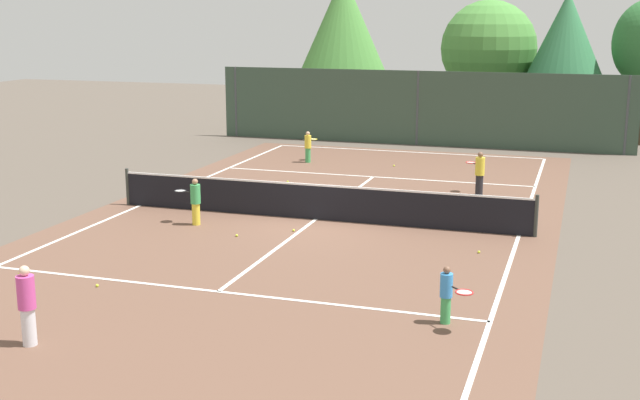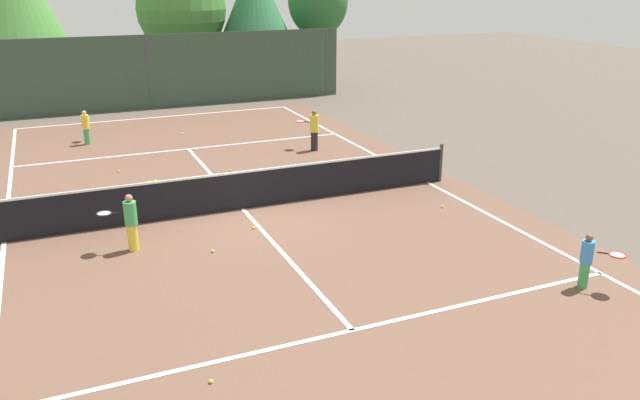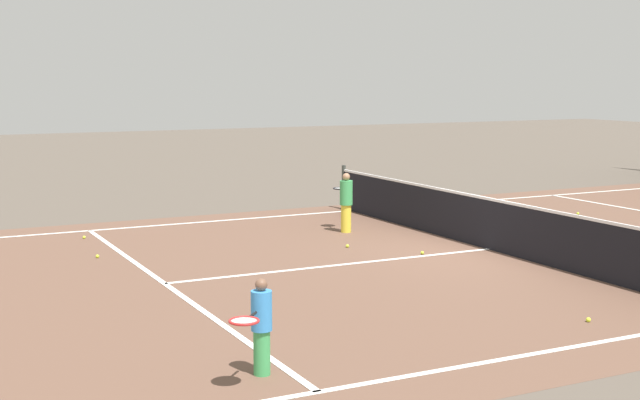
{
  "view_description": "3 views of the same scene",
  "coord_description": "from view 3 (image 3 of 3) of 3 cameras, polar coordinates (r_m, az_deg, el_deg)",
  "views": [
    {
      "loc": [
        6.93,
        -21.01,
        5.57
      ],
      "look_at": [
        1.1,
        -3.04,
        1.29
      ],
      "focal_mm": 46.22,
      "sensor_mm": 36.0,
      "label": 1
    },
    {
      "loc": [
        -4.18,
        -14.78,
        5.63
      ],
      "look_at": [
        1.28,
        -2.03,
        0.72
      ],
      "focal_mm": 35.88,
      "sensor_mm": 36.0,
      "label": 2
    },
    {
      "loc": [
        13.48,
        -10.37,
        3.28
      ],
      "look_at": [
        -0.49,
        -3.37,
        1.11
      ],
      "focal_mm": 49.76,
      "sensor_mm": 36.0,
      "label": 3
    }
  ],
  "objects": [
    {
      "name": "tennis_ball_7",
      "position": [
        16.71,
        -14.12,
        -3.53
      ],
      "size": [
        0.07,
        0.07,
        0.07
      ],
      "primitive_type": "sphere",
      "color": "#CCE533",
      "rests_on": "ground_plane"
    },
    {
      "name": "player_2",
      "position": [
        18.81,
        1.67,
        -0.09
      ],
      "size": [
        0.86,
        0.47,
        1.27
      ],
      "color": "yellow",
      "rests_on": "ground_plane"
    },
    {
      "name": "tennis_ball_4",
      "position": [
        16.63,
        6.59,
        -3.39
      ],
      "size": [
        0.07,
        0.07,
        0.07
      ],
      "primitive_type": "sphere",
      "color": "#CCE533",
      "rests_on": "ground_plane"
    },
    {
      "name": "court_surface",
      "position": [
        17.32,
        10.78,
        -3.13
      ],
      "size": [
        13.0,
        25.0,
        0.01
      ],
      "color": "brown",
      "rests_on": "ground_plane"
    },
    {
      "name": "tennis_ball_6",
      "position": [
        17.18,
        1.78,
        -2.98
      ],
      "size": [
        0.07,
        0.07,
        0.07
      ],
      "primitive_type": "sphere",
      "color": "#CCE533",
      "rests_on": "ground_plane"
    },
    {
      "name": "tennis_ball_0",
      "position": [
        19.09,
        19.91,
        -2.35
      ],
      "size": [
        0.07,
        0.07,
        0.07
      ],
      "primitive_type": "sphere",
      "color": "#CCE533",
      "rests_on": "ground_plane"
    },
    {
      "name": "ground_plane",
      "position": [
        17.32,
        10.78,
        -3.14
      ],
      "size": [
        80.0,
        80.0,
        0.0
      ],
      "primitive_type": "plane",
      "color": "brown"
    },
    {
      "name": "tennis_ball_3",
      "position": [
        12.58,
        16.88,
        -7.38
      ],
      "size": [
        0.07,
        0.07,
        0.07
      ],
      "primitive_type": "sphere",
      "color": "#CCE533",
      "rests_on": "ground_plane"
    },
    {
      "name": "player_1",
      "position": [
        9.84,
        -3.86,
        -8.05
      ],
      "size": [
        0.73,
        0.71,
        1.09
      ],
      "color": "#3FA559",
      "rests_on": "ground_plane"
    },
    {
      "name": "ball_crate",
      "position": [
        19.94,
        11.96,
        -1.19
      ],
      "size": [
        0.38,
        0.37,
        0.43
      ],
      "color": "green",
      "rests_on": "ground_plane"
    },
    {
      "name": "tennis_ball_5",
      "position": [
        18.73,
        -14.93,
        -2.33
      ],
      "size": [
        0.07,
        0.07,
        0.07
      ],
      "primitive_type": "sphere",
      "color": "#CCE533",
      "rests_on": "ground_plane"
    },
    {
      "name": "tennis_net",
      "position": [
        17.23,
        10.83,
        -1.47
      ],
      "size": [
        11.9,
        0.1,
        1.1
      ],
      "color": "#333833",
      "rests_on": "ground_plane"
    },
    {
      "name": "tennis_ball_1",
      "position": [
        22.11,
        16.25,
        -0.84
      ],
      "size": [
        0.07,
        0.07,
        0.07
      ],
      "primitive_type": "sphere",
      "color": "#CCE533",
      "rests_on": "ground_plane"
    }
  ]
}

